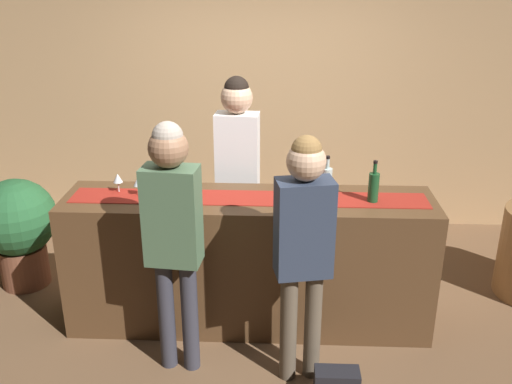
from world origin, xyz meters
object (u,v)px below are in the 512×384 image
wine_glass_near_customer (138,182)px  customer_browsing (173,224)px  bartender (237,160)px  wine_glass_mid_counter (118,179)px  potted_plant_tall (18,226)px  wine_bottle_green (374,187)px  wine_bottle_clear (327,181)px  customer_sipping (304,237)px

wine_glass_near_customer → customer_browsing: 0.67m
wine_glass_near_customer → bartender: 0.87m
wine_glass_near_customer → bartender: bartender is taller
wine_glass_mid_counter → potted_plant_tall: (-0.99, 0.39, -0.57)m
wine_bottle_green → customer_browsing: (-1.30, -0.54, -0.06)m
wine_bottle_clear → wine_glass_mid_counter: size_ratio=2.10×
wine_glass_near_customer → potted_plant_tall: (-1.16, 0.45, -0.57)m
bartender → wine_glass_mid_counter: bearing=35.2°
bartender → potted_plant_tall: (-1.82, -0.12, -0.56)m
wine_glass_near_customer → wine_glass_mid_counter: same height
wine_glass_near_customer → potted_plant_tall: bearing=158.9°
customer_browsing → wine_bottle_clear: bearing=38.1°
bartender → customer_browsing: bearing=78.3°
wine_bottle_green → customer_browsing: 1.41m
wine_bottle_green → bartender: bearing=148.6°
customer_browsing → potted_plant_tall: customer_browsing is taller
wine_glass_mid_counter → bartender: bearing=31.4°
bartender → potted_plant_tall: bearing=7.5°
customer_browsing → potted_plant_tall: bearing=151.6°
wine_glass_near_customer → customer_browsing: bearing=-58.8°
wine_bottle_clear → bartender: bearing=142.5°
wine_bottle_green → bartender: size_ratio=0.17×
wine_bottle_green → wine_glass_near_customer: wine_bottle_green is taller
bartender → customer_browsing: size_ratio=1.03×
wine_glass_mid_counter → bartender: (0.83, 0.51, -0.01)m
wine_glass_near_customer → potted_plant_tall: size_ratio=0.15×
bartender → customer_browsing: 1.18m
wine_bottle_green → customer_sipping: 0.79m
wine_bottle_clear → wine_glass_mid_counter: bearing=179.6°
bartender → customer_sipping: size_ratio=1.07×
customer_sipping → customer_browsing: customer_browsing is taller
bartender → customer_sipping: 1.30m
wine_bottle_green → wine_glass_near_customer: bearing=178.6°
wine_glass_mid_counter → bartender: size_ratio=0.08×
wine_bottle_clear → customer_browsing: (-0.99, -0.62, -0.06)m
wine_bottle_green → potted_plant_tall: 2.91m
wine_glass_near_customer → bartender: size_ratio=0.08×
customer_sipping → potted_plant_tall: (-2.31, 1.09, -0.48)m
wine_glass_mid_counter → customer_browsing: customer_browsing is taller
wine_bottle_clear → wine_bottle_green: size_ratio=1.00×
wine_bottle_green → wine_glass_near_customer: 1.65m
wine_bottle_clear → wine_glass_near_customer: bearing=-177.9°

